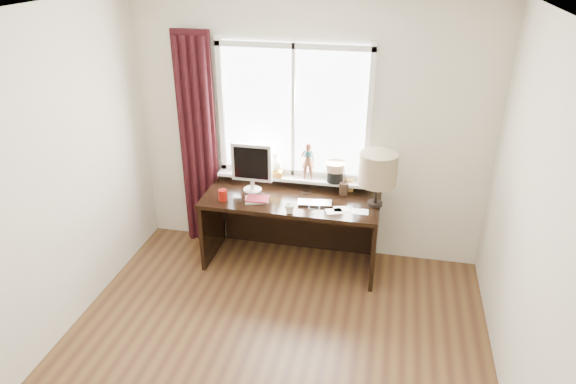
% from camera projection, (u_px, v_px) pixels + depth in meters
% --- Properties ---
extents(ceiling, '(3.50, 4.00, 0.00)m').
position_uv_depth(ceiling, '(247.00, 22.00, 2.68)').
color(ceiling, white).
rests_on(ceiling, wall_back).
extents(wall_back, '(3.50, 0.00, 2.60)m').
position_uv_depth(wall_back, '(309.00, 132.00, 5.01)').
color(wall_back, beige).
rests_on(wall_back, ground).
extents(wall_left, '(0.00, 4.00, 2.60)m').
position_uv_depth(wall_left, '(13.00, 208.00, 3.59)').
color(wall_left, beige).
rests_on(wall_left, ground).
extents(wall_right, '(0.00, 4.00, 2.60)m').
position_uv_depth(wall_right, '(550.00, 268.00, 2.93)').
color(wall_right, beige).
rests_on(wall_right, ground).
extents(laptop, '(0.34, 0.24, 0.03)m').
position_uv_depth(laptop, '(315.00, 203.00, 4.82)').
color(laptop, silver).
rests_on(laptop, desk).
extents(mug, '(0.12, 0.12, 0.09)m').
position_uv_depth(mug, '(290.00, 208.00, 4.66)').
color(mug, white).
rests_on(mug, desk).
extents(red_cup, '(0.08, 0.08, 0.11)m').
position_uv_depth(red_cup, '(223.00, 195.00, 4.88)').
color(red_cup, maroon).
rests_on(red_cup, desk).
extents(window, '(1.52, 0.22, 1.40)m').
position_uv_depth(window, '(294.00, 132.00, 4.99)').
color(window, white).
rests_on(window, ground).
extents(curtain, '(0.38, 0.09, 2.25)m').
position_uv_depth(curtain, '(198.00, 144.00, 5.22)').
color(curtain, black).
rests_on(curtain, floor).
extents(desk, '(1.70, 0.70, 0.75)m').
position_uv_depth(desk, '(293.00, 215.00, 5.14)').
color(desk, black).
rests_on(desk, floor).
extents(monitor, '(0.40, 0.18, 0.49)m').
position_uv_depth(monitor, '(252.00, 165.00, 4.97)').
color(monitor, beige).
rests_on(monitor, desk).
extents(notebook_stack, '(0.25, 0.21, 0.03)m').
position_uv_depth(notebook_stack, '(257.00, 199.00, 4.88)').
color(notebook_stack, beige).
rests_on(notebook_stack, desk).
extents(brush_holder, '(0.09, 0.09, 0.25)m').
position_uv_depth(brush_holder, '(344.00, 189.00, 4.99)').
color(brush_holder, black).
rests_on(brush_holder, desk).
extents(icon_frame, '(0.10, 0.03, 0.13)m').
position_uv_depth(icon_frame, '(348.00, 185.00, 5.05)').
color(icon_frame, gold).
rests_on(icon_frame, desk).
extents(table_lamp, '(0.35, 0.35, 0.52)m').
position_uv_depth(table_lamp, '(378.00, 170.00, 4.65)').
color(table_lamp, black).
rests_on(table_lamp, desk).
extents(loose_papers, '(0.40, 0.20, 0.00)m').
position_uv_depth(loose_papers, '(345.00, 211.00, 4.71)').
color(loose_papers, white).
rests_on(loose_papers, desk).
extents(desk_cables, '(0.26, 0.42, 0.01)m').
position_uv_depth(desk_cables, '(311.00, 201.00, 4.89)').
color(desk_cables, black).
rests_on(desk_cables, desk).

